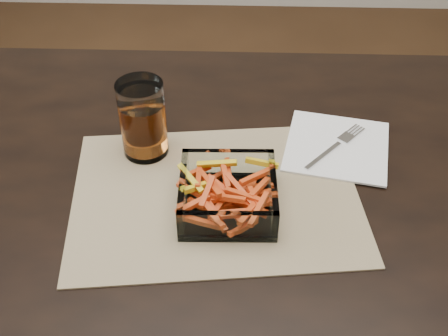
{
  "coord_description": "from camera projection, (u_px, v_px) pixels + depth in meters",
  "views": [
    {
      "loc": [
        -0.09,
        -0.63,
        1.37
      ],
      "look_at": [
        -0.11,
        0.03,
        0.78
      ],
      "focal_mm": 45.0,
      "sensor_mm": 36.0,
      "label": 1
    }
  ],
  "objects": [
    {
      "name": "dining_table",
      "position": [
        290.0,
        235.0,
        0.94
      ],
      "size": [
        1.6,
        0.9,
        0.75
      ],
      "color": "black",
      "rests_on": "ground"
    },
    {
      "name": "placemat",
      "position": [
        216.0,
        195.0,
        0.89
      ],
      "size": [
        0.48,
        0.38,
        0.0
      ],
      "primitive_type": "cube",
      "rotation": [
        0.0,
        0.0,
        0.11
      ],
      "color": "#9D8567",
      "rests_on": "dining_table"
    },
    {
      "name": "glass_bowl",
      "position": [
        228.0,
        196.0,
        0.85
      ],
      "size": [
        0.15,
        0.15,
        0.06
      ],
      "rotation": [
        0.0,
        0.0,
        0.03
      ],
      "color": "white",
      "rests_on": "placemat"
    },
    {
      "name": "tumbler",
      "position": [
        143.0,
        121.0,
        0.93
      ],
      "size": [
        0.08,
        0.08,
        0.13
      ],
      "color": "white",
      "rests_on": "placemat"
    },
    {
      "name": "napkin",
      "position": [
        337.0,
        146.0,
        0.97
      ],
      "size": [
        0.2,
        0.2,
        0.0
      ],
      "primitive_type": "cube",
      "rotation": [
        0.0,
        0.0,
        -0.2
      ],
      "color": "white",
      "rests_on": "placemat"
    },
    {
      "name": "fork",
      "position": [
        336.0,
        145.0,
        0.97
      ],
      "size": [
        0.12,
        0.13,
        0.0
      ],
      "rotation": [
        0.0,
        0.0,
        -0.73
      ],
      "color": "silver",
      "rests_on": "napkin"
    }
  ]
}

